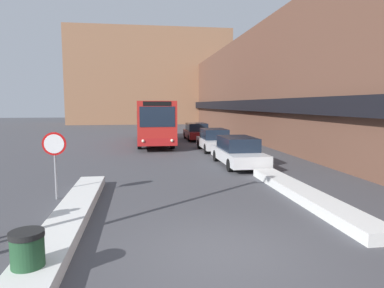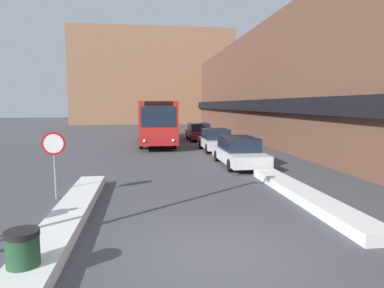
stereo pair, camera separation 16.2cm
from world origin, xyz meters
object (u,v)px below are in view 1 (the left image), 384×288
at_px(parked_car_middle, 214,140).
at_px(trash_bin, 28,257).
at_px(stop_sign, 55,151).
at_px(parked_car_back, 197,132).
at_px(parked_car_front, 238,151).
at_px(city_bus, 154,121).

xyz_separation_m(parked_car_middle, trash_bin, (-6.90, -16.51, -0.26)).
relative_size(stop_sign, trash_bin, 2.35).
height_order(parked_car_middle, parked_car_back, parked_car_middle).
bearing_deg(stop_sign, parked_car_front, 34.29).
xyz_separation_m(stop_sign, trash_bin, (0.81, -5.54, -1.14)).
relative_size(city_bus, stop_sign, 5.17).
xyz_separation_m(parked_car_middle, stop_sign, (-7.71, -10.97, 0.87)).
bearing_deg(stop_sign, parked_car_middle, 54.92).
xyz_separation_m(city_bus, trash_bin, (-3.05, -21.66, -1.34)).
distance_m(stop_sign, trash_bin, 5.71).
bearing_deg(parked_car_middle, city_bus, 126.76).
distance_m(parked_car_back, stop_sign, 19.86).
relative_size(parked_car_back, stop_sign, 2.01).
bearing_deg(parked_car_middle, parked_car_back, 90.00).
xyz_separation_m(parked_car_back, stop_sign, (-7.71, -18.28, 0.88)).
bearing_deg(trash_bin, parked_car_middle, 67.33).
distance_m(city_bus, parked_car_back, 4.54).
distance_m(city_bus, parked_car_front, 11.58).
bearing_deg(parked_car_back, city_bus, -150.76).
bearing_deg(parked_car_back, parked_car_front, -90.00).
bearing_deg(parked_car_back, trash_bin, -106.15).
bearing_deg(parked_car_middle, stop_sign, -125.08).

